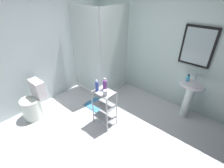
% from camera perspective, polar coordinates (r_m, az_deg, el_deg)
% --- Properties ---
extents(ground_plane, '(4.20, 4.20, 0.02)m').
position_cam_1_polar(ground_plane, '(3.00, -2.83, -19.02)').
color(ground_plane, silver).
extents(wall_back, '(4.20, 0.14, 2.50)m').
position_cam_1_polar(wall_back, '(3.63, 17.72, 13.07)').
color(wall_back, silver).
rests_on(wall_back, ground_plane).
extents(wall_left, '(0.10, 4.20, 2.50)m').
position_cam_1_polar(wall_left, '(3.64, -25.55, 11.51)').
color(wall_left, silver).
rests_on(wall_left, ground_plane).
extents(shower_stall, '(0.92, 0.92, 2.00)m').
position_cam_1_polar(shower_stall, '(4.05, -3.73, 4.22)').
color(shower_stall, white).
rests_on(shower_stall, ground_plane).
extents(pedestal_sink, '(0.46, 0.37, 0.81)m').
position_cam_1_polar(pedestal_sink, '(3.39, 25.89, -2.71)').
color(pedestal_sink, white).
rests_on(pedestal_sink, ground_plane).
extents(sink_faucet, '(0.03, 0.03, 0.10)m').
position_cam_1_polar(sink_faucet, '(3.37, 27.60, 2.15)').
color(sink_faucet, silver).
rests_on(sink_faucet, pedestal_sink).
extents(toilet, '(0.37, 0.49, 0.76)m').
position_cam_1_polar(toilet, '(3.58, -26.16, -6.16)').
color(toilet, white).
rests_on(toilet, ground_plane).
extents(storage_cart, '(0.38, 0.28, 0.74)m').
position_cam_1_polar(storage_cart, '(2.97, -2.68, -7.61)').
color(storage_cart, silver).
rests_on(storage_cart, ground_plane).
extents(hand_soap_bottle, '(0.06, 0.06, 0.14)m').
position_cam_1_polar(hand_soap_bottle, '(3.25, 25.34, 1.94)').
color(hand_soap_bottle, '#389ED1').
rests_on(hand_soap_bottle, pedestal_sink).
extents(conditioner_bottle_purple, '(0.07, 0.07, 0.22)m').
position_cam_1_polar(conditioner_bottle_purple, '(2.81, -2.57, -0.20)').
color(conditioner_bottle_purple, purple).
rests_on(conditioner_bottle_purple, storage_cart).
extents(shampoo_bottle_blue, '(0.06, 0.06, 0.21)m').
position_cam_1_polar(shampoo_bottle_blue, '(2.78, -5.39, -0.71)').
color(shampoo_bottle_blue, '#3650BA').
rests_on(shampoo_bottle_blue, storage_cart).
extents(rinse_cup, '(0.07, 0.07, 0.10)m').
position_cam_1_polar(rinse_cup, '(2.67, -2.45, -3.20)').
color(rinse_cup, silver).
rests_on(rinse_cup, storage_cart).
extents(bath_mat, '(0.60, 0.40, 0.02)m').
position_cam_1_polar(bath_mat, '(3.65, -4.70, -7.78)').
color(bath_mat, teal).
rests_on(bath_mat, ground_plane).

